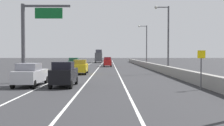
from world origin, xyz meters
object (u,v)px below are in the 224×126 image
at_px(lamp_post_right_second, 166,34).
at_px(car_gray_5, 108,61).
at_px(box_truck, 99,57).
at_px(car_yellow_2, 81,67).
at_px(overhead_sign_gantry, 31,33).
at_px(car_black_1, 64,74).
at_px(car_red_3, 107,62).
at_px(car_green_0, 74,63).
at_px(car_silver_4, 30,75).
at_px(speed_advisory_sign, 201,67).
at_px(lamp_post_right_third, 145,43).

relative_size(lamp_post_right_second, car_gray_5, 2.35).
distance_m(lamp_post_right_second, box_truck, 54.75).
bearing_deg(car_yellow_2, overhead_sign_gantry, -107.25).
bearing_deg(car_black_1, box_truck, 89.86).
bearing_deg(car_red_3, car_black_1, -95.15).
xyz_separation_m(overhead_sign_gantry, box_truck, (3.84, 65.79, -2.68)).
height_order(car_green_0, car_silver_4, car_green_0).
relative_size(lamp_post_right_second, car_silver_4, 2.01).
bearing_deg(car_red_3, overhead_sign_gantry, -101.66).
xyz_separation_m(car_red_3, box_truck, (-3.21, 31.62, 0.99)).
relative_size(car_green_0, car_silver_4, 0.90).
distance_m(car_green_0, car_black_1, 29.89).
distance_m(speed_advisory_sign, lamp_post_right_third, 42.90).
height_order(overhead_sign_gantry, car_black_1, overhead_sign_gantry).
bearing_deg(car_green_0, car_black_1, -84.05).
distance_m(speed_advisory_sign, car_red_3, 40.17).
height_order(speed_advisory_sign, car_silver_4, speed_advisory_sign).
bearing_deg(lamp_post_right_second, lamp_post_right_third, 89.04).
distance_m(lamp_post_right_second, car_silver_4, 21.72).
distance_m(car_yellow_2, car_silver_4, 14.21).
distance_m(speed_advisory_sign, car_green_0, 34.74).
bearing_deg(lamp_post_right_third, overhead_sign_gantry, -113.21).
bearing_deg(lamp_post_right_second, speed_advisory_sign, -93.74).
distance_m(car_green_0, car_red_3, 10.00).
bearing_deg(car_silver_4, lamp_post_right_second, 45.41).
bearing_deg(car_gray_5, car_green_0, -109.54).
height_order(overhead_sign_gantry, car_red_3, overhead_sign_gantry).
bearing_deg(car_green_0, car_gray_5, 70.46).
relative_size(car_yellow_2, car_silver_4, 0.99).
xyz_separation_m(speed_advisory_sign, car_gray_5, (-7.41, 50.08, -0.72)).
height_order(overhead_sign_gantry, box_truck, overhead_sign_gantry).
bearing_deg(car_black_1, lamp_post_right_third, 73.07).
distance_m(overhead_sign_gantry, lamp_post_right_second, 19.98).
height_order(car_yellow_2, car_red_3, car_red_3).
distance_m(lamp_post_right_second, car_gray_5, 33.76).
xyz_separation_m(lamp_post_right_third, car_gray_5, (-8.98, 7.38, -4.52)).
height_order(car_yellow_2, box_truck, box_truck).
height_order(lamp_post_right_second, car_silver_4, lamp_post_right_second).
bearing_deg(lamp_post_right_third, car_silver_4, -110.92).
relative_size(speed_advisory_sign, box_truck, 0.36).
distance_m(lamp_post_right_third, box_truck, 31.10).
xyz_separation_m(overhead_sign_gantry, car_yellow_2, (3.50, 11.26, -3.73)).
height_order(lamp_post_right_third, car_silver_4, lamp_post_right_third).
xyz_separation_m(lamp_post_right_second, car_gray_5, (-8.56, 32.34, -4.52)).
height_order(overhead_sign_gantry, lamp_post_right_second, lamp_post_right_second).
height_order(car_green_0, car_black_1, car_black_1).
bearing_deg(lamp_post_right_second, car_yellow_2, -174.46).
bearing_deg(box_truck, car_silver_4, -92.62).
bearing_deg(lamp_post_right_third, car_green_0, -144.90).
xyz_separation_m(overhead_sign_gantry, car_green_0, (0.58, 26.53, -3.69)).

